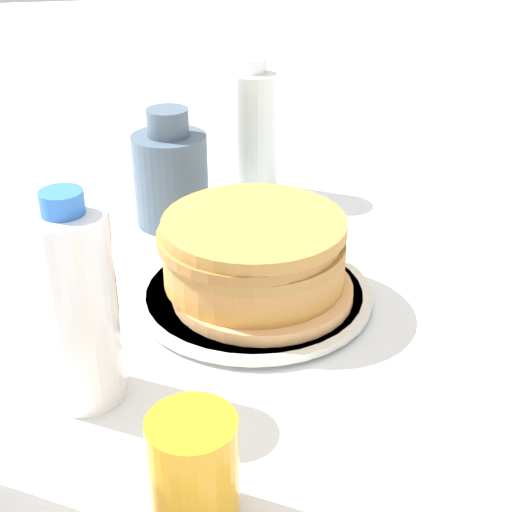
{
  "coord_description": "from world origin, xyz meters",
  "views": [
    {
      "loc": [
        0.61,
        -0.12,
        0.39
      ],
      "look_at": [
        0.0,
        0.0,
        0.05
      ],
      "focal_mm": 50.0,
      "sensor_mm": 36.0,
      "label": 1
    }
  ],
  "objects_px": {
    "juice_glass": "(194,471)",
    "pancake_stack": "(253,256)",
    "water_bottle_mid": "(253,132)",
    "cream_jug": "(171,175)",
    "plate": "(256,296)",
    "water_bottle_far": "(77,307)"
  },
  "relations": [
    {
      "from": "water_bottle_mid",
      "to": "pancake_stack",
      "type": "bearing_deg",
      "value": -10.78
    },
    {
      "from": "pancake_stack",
      "to": "cream_jug",
      "type": "distance_m",
      "value": 0.21
    },
    {
      "from": "pancake_stack",
      "to": "juice_glass",
      "type": "bearing_deg",
      "value": -18.69
    },
    {
      "from": "water_bottle_far",
      "to": "pancake_stack",
      "type": "bearing_deg",
      "value": 125.78
    },
    {
      "from": "plate",
      "to": "pancake_stack",
      "type": "distance_m",
      "value": 0.05
    },
    {
      "from": "plate",
      "to": "juice_glass",
      "type": "height_order",
      "value": "juice_glass"
    },
    {
      "from": "water_bottle_mid",
      "to": "plate",
      "type": "bearing_deg",
      "value": -10.2
    },
    {
      "from": "plate",
      "to": "pancake_stack",
      "type": "relative_size",
      "value": 1.23
    },
    {
      "from": "pancake_stack",
      "to": "water_bottle_mid",
      "type": "xyz_separation_m",
      "value": [
        -0.28,
        0.05,
        0.03
      ]
    },
    {
      "from": "plate",
      "to": "juice_glass",
      "type": "distance_m",
      "value": 0.28
    },
    {
      "from": "pancake_stack",
      "to": "juice_glass",
      "type": "relative_size",
      "value": 2.34
    },
    {
      "from": "pancake_stack",
      "to": "cream_jug",
      "type": "height_order",
      "value": "cream_jug"
    },
    {
      "from": "cream_jug",
      "to": "juice_glass",
      "type": "bearing_deg",
      "value": -3.18
    },
    {
      "from": "juice_glass",
      "to": "cream_jug",
      "type": "bearing_deg",
      "value": 176.82
    },
    {
      "from": "pancake_stack",
      "to": "cream_jug",
      "type": "bearing_deg",
      "value": -162.6
    },
    {
      "from": "plate",
      "to": "cream_jug",
      "type": "bearing_deg",
      "value": -162.3
    },
    {
      "from": "plate",
      "to": "water_bottle_far",
      "type": "height_order",
      "value": "water_bottle_far"
    },
    {
      "from": "pancake_stack",
      "to": "water_bottle_far",
      "type": "relative_size",
      "value": 1.06
    },
    {
      "from": "juice_glass",
      "to": "pancake_stack",
      "type": "bearing_deg",
      "value": 161.31
    },
    {
      "from": "plate",
      "to": "water_bottle_far",
      "type": "bearing_deg",
      "value": -55.4
    },
    {
      "from": "cream_jug",
      "to": "water_bottle_mid",
      "type": "height_order",
      "value": "water_bottle_mid"
    },
    {
      "from": "water_bottle_mid",
      "to": "water_bottle_far",
      "type": "distance_m",
      "value": 0.45
    }
  ]
}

